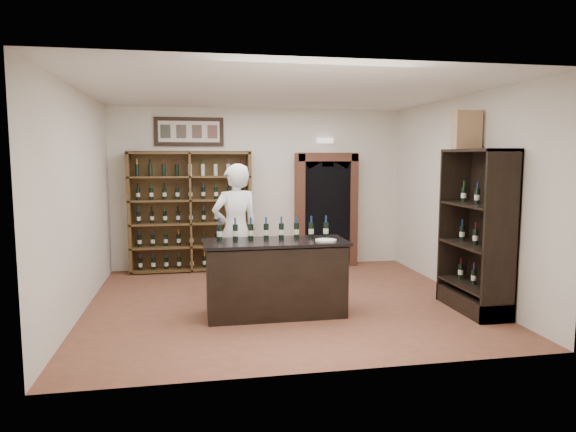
# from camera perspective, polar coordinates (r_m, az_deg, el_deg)

# --- Properties ---
(floor) EXTENTS (5.50, 5.50, 0.00)m
(floor) POSITION_cam_1_polar(r_m,az_deg,el_deg) (7.57, -0.59, -9.47)
(floor) COLOR brown
(floor) RESTS_ON ground
(ceiling) EXTENTS (5.50, 5.50, 0.00)m
(ceiling) POSITION_cam_1_polar(r_m,az_deg,el_deg) (7.33, -0.62, 13.68)
(ceiling) COLOR white
(ceiling) RESTS_ON wall_back
(wall_back) EXTENTS (5.50, 0.04, 3.00)m
(wall_back) POSITION_cam_1_polar(r_m,az_deg,el_deg) (9.77, -3.14, 3.10)
(wall_back) COLOR silver
(wall_back) RESTS_ON ground
(wall_left) EXTENTS (0.04, 5.00, 3.00)m
(wall_left) POSITION_cam_1_polar(r_m,az_deg,el_deg) (7.35, -22.25, 1.45)
(wall_left) COLOR silver
(wall_left) RESTS_ON ground
(wall_right) EXTENTS (0.04, 5.00, 3.00)m
(wall_right) POSITION_cam_1_polar(r_m,az_deg,el_deg) (8.23, 18.62, 2.11)
(wall_right) COLOR silver
(wall_right) RESTS_ON ground
(wine_shelf) EXTENTS (2.20, 0.38, 2.20)m
(wine_shelf) POSITION_cam_1_polar(r_m,az_deg,el_deg) (9.55, -10.75, 0.51)
(wine_shelf) COLOR brown
(wine_shelf) RESTS_ON ground
(framed_picture) EXTENTS (1.25, 0.04, 0.52)m
(framed_picture) POSITION_cam_1_polar(r_m,az_deg,el_deg) (9.65, -10.93, 9.19)
(framed_picture) COLOR black
(framed_picture) RESTS_ON wall_back
(arched_doorway) EXTENTS (1.17, 0.35, 2.17)m
(arched_doorway) POSITION_cam_1_polar(r_m,az_deg,el_deg) (9.87, 4.22, 1.02)
(arched_doorway) COLOR black
(arched_doorway) RESTS_ON ground
(emergency_light) EXTENTS (0.30, 0.10, 0.10)m
(emergency_light) POSITION_cam_1_polar(r_m,az_deg,el_deg) (9.91, 4.15, 8.35)
(emergency_light) COLOR white
(emergency_light) RESTS_ON wall_back
(tasting_counter) EXTENTS (1.88, 0.78, 1.00)m
(tasting_counter) POSITION_cam_1_polar(r_m,az_deg,el_deg) (6.84, -1.39, -6.94)
(tasting_counter) COLOR black
(tasting_counter) RESTS_ON ground
(counter_bottle_0) EXTENTS (0.07, 0.07, 0.30)m
(counter_bottle_0) POSITION_cam_1_polar(r_m,az_deg,el_deg) (6.79, -7.61, -1.83)
(counter_bottle_0) COLOR black
(counter_bottle_0) RESTS_ON tasting_counter
(counter_bottle_1) EXTENTS (0.07, 0.07, 0.30)m
(counter_bottle_1) POSITION_cam_1_polar(r_m,az_deg,el_deg) (6.81, -5.88, -1.79)
(counter_bottle_1) COLOR black
(counter_bottle_1) RESTS_ON tasting_counter
(counter_bottle_2) EXTENTS (0.07, 0.07, 0.30)m
(counter_bottle_2) POSITION_cam_1_polar(r_m,az_deg,el_deg) (6.83, -4.15, -1.74)
(counter_bottle_2) COLOR black
(counter_bottle_2) RESTS_ON tasting_counter
(counter_bottle_3) EXTENTS (0.07, 0.07, 0.30)m
(counter_bottle_3) POSITION_cam_1_polar(r_m,az_deg,el_deg) (6.85, -2.44, -1.70)
(counter_bottle_3) COLOR black
(counter_bottle_3) RESTS_ON tasting_counter
(counter_bottle_4) EXTENTS (0.07, 0.07, 0.30)m
(counter_bottle_4) POSITION_cam_1_polar(r_m,az_deg,el_deg) (6.88, -0.75, -1.66)
(counter_bottle_4) COLOR black
(counter_bottle_4) RESTS_ON tasting_counter
(counter_bottle_5) EXTENTS (0.07, 0.07, 0.30)m
(counter_bottle_5) POSITION_cam_1_polar(r_m,az_deg,el_deg) (6.92, 0.93, -1.61)
(counter_bottle_5) COLOR black
(counter_bottle_5) RESTS_ON tasting_counter
(counter_bottle_6) EXTENTS (0.07, 0.07, 0.30)m
(counter_bottle_6) POSITION_cam_1_polar(r_m,az_deg,el_deg) (6.96, 2.59, -1.57)
(counter_bottle_6) COLOR black
(counter_bottle_6) RESTS_ON tasting_counter
(counter_bottle_7) EXTENTS (0.07, 0.07, 0.30)m
(counter_bottle_7) POSITION_cam_1_polar(r_m,az_deg,el_deg) (7.01, 4.23, -1.52)
(counter_bottle_7) COLOR black
(counter_bottle_7) RESTS_ON tasting_counter
(side_cabinet) EXTENTS (0.48, 1.20, 2.20)m
(side_cabinet) POSITION_cam_1_polar(r_m,az_deg,el_deg) (7.44, 20.26, -4.20)
(side_cabinet) COLOR black
(side_cabinet) RESTS_ON ground
(shopkeeper) EXTENTS (0.84, 0.67, 1.99)m
(shopkeeper) POSITION_cam_1_polar(r_m,az_deg,el_deg) (7.70, -5.85, -1.64)
(shopkeeper) COLOR white
(shopkeeper) RESTS_ON ground
(plate) EXTENTS (0.27, 0.27, 0.02)m
(plate) POSITION_cam_1_polar(r_m,az_deg,el_deg) (6.71, 4.23, -2.72)
(plate) COLOR beige
(plate) RESTS_ON tasting_counter
(wine_crate) EXTENTS (0.38, 0.16, 0.53)m
(wine_crate) POSITION_cam_1_polar(r_m,az_deg,el_deg) (7.64, 19.26, 9.01)
(wine_crate) COLOR tan
(wine_crate) RESTS_ON side_cabinet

